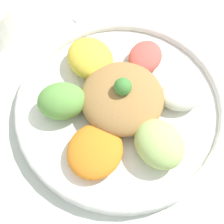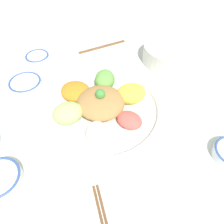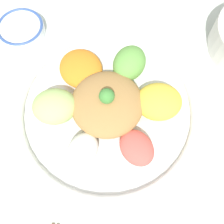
{
  "view_description": "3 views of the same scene",
  "coord_description": "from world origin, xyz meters",
  "views": [
    {
      "loc": [
        0.25,
        0.02,
        0.56
      ],
      "look_at": [
        -0.02,
        -0.01,
        0.02
      ],
      "focal_mm": 50.0,
      "sensor_mm": 36.0,
      "label": 1
    },
    {
      "loc": [
        -0.21,
        0.47,
        0.57
      ],
      "look_at": [
        -0.08,
        0.04,
        0.05
      ],
      "focal_mm": 35.0,
      "sensor_mm": 36.0,
      "label": 2
    },
    {
      "loc": [
        -0.18,
        0.18,
        0.57
      ],
      "look_at": [
        -0.06,
        0.02,
        0.05
      ],
      "focal_mm": 42.0,
      "sensor_mm": 36.0,
      "label": 3
    }
  ],
  "objects": [
    {
      "name": "salad_platter",
      "position": [
        -0.04,
        0.01,
        0.03
      ],
      "size": [
        0.41,
        0.41,
        0.1
      ],
      "color": "white",
      "rests_on": "ground_plane"
    },
    {
      "name": "ground_plane",
      "position": [
        0.0,
        0.0,
        0.0
      ],
      "size": [
        2.4,
        2.4,
        0.0
      ],
      "primitive_type": "plane",
      "color": "silver"
    },
    {
      "name": "sauce_bowl_dark",
      "position": [
        0.28,
        -0.03,
        0.02
      ],
      "size": [
        0.12,
        0.12,
        0.03
      ],
      "color": "white",
      "rests_on": "ground_plane"
    }
  ]
}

